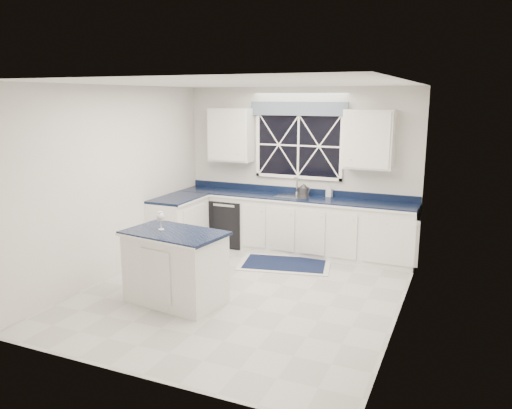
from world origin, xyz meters
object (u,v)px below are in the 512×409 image
at_px(dishwasher, 233,221).
at_px(island, 175,267).
at_px(faucet, 297,185).
at_px(kettle, 304,190).
at_px(soap_bottle, 329,191).
at_px(wine_glass, 161,217).

bearing_deg(dishwasher, island, -79.80).
bearing_deg(faucet, kettle, -35.46).
distance_m(faucet, island, 2.90).
height_order(faucet, kettle, faucet).
height_order(dishwasher, faucet, faucet).
bearing_deg(kettle, dishwasher, -153.69).
bearing_deg(island, soap_bottle, 74.42).
distance_m(faucet, kettle, 0.21).
bearing_deg(island, wine_glass, -175.59).
distance_m(island, kettle, 2.82).
bearing_deg(soap_bottle, island, -113.26).
xyz_separation_m(dishwasher, faucet, (1.10, 0.19, 0.69)).
xyz_separation_m(faucet, kettle, (0.16, -0.11, -0.06)).
height_order(island, wine_glass, wine_glass).
height_order(kettle, soap_bottle, kettle).
distance_m(dishwasher, wine_glass, 2.65).
relative_size(kettle, soap_bottle, 1.39).
relative_size(island, soap_bottle, 6.46).
bearing_deg(wine_glass, faucet, 73.02).
distance_m(island, wine_glass, 0.65).
xyz_separation_m(faucet, wine_glass, (-0.84, -2.75, -0.02)).
height_order(dishwasher, soap_bottle, soap_bottle).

